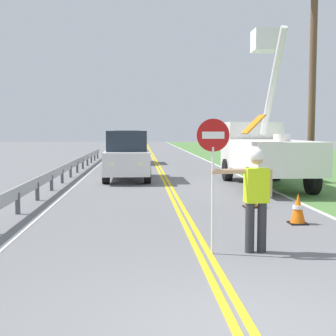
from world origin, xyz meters
The scene contains 14 objects.
ground_plane centered at (0.00, 0.00, 0.00)m, with size 160.00×160.00×0.00m, color slate.
centerline_yellow_left centered at (-0.09, 20.00, 0.01)m, with size 0.11×110.00×0.01m, color yellow.
centerline_yellow_right centered at (0.09, 20.00, 0.01)m, with size 0.11×110.00×0.01m, color yellow.
edge_line_right centered at (3.60, 20.00, 0.01)m, with size 0.12×110.00×0.01m, color silver.
edge_line_left centered at (-3.60, 20.00, 0.01)m, with size 0.12×110.00×0.01m, color silver.
flagger_worker centered at (0.91, 3.15, 1.05)m, with size 1.09×0.27×1.83m.
stop_sign_paddle centered at (0.14, 3.08, 1.71)m, with size 0.56×0.04×2.33m.
utility_bucket_truck centered at (3.63, 12.78, 1.43)m, with size 2.69×6.82×5.88m.
oncoming_suv_nearest centered at (-1.63, 15.12, 1.06)m, with size 1.97×4.63×2.10m.
oncoming_suv_second centered at (-1.90, 25.15, 1.06)m, with size 2.04×4.66×2.10m.
utility_pole_near centered at (5.84, 13.65, 4.23)m, with size 1.80×0.28×8.10m.
traffic_cone_lead centered at (2.50, 5.51, 0.34)m, with size 0.40×0.40×0.70m.
traffic_cone_mid centered at (1.97, 7.79, 0.34)m, with size 0.40×0.40×0.70m.
guardrail_left_shoulder centered at (-4.20, 15.15, 0.52)m, with size 0.10×32.00×0.71m.
Camera 1 is at (-1.11, -4.72, 2.14)m, focal length 49.52 mm.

